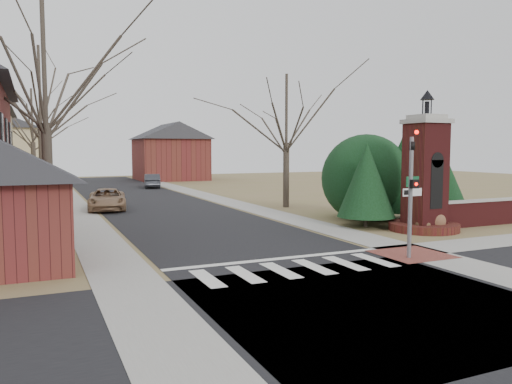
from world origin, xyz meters
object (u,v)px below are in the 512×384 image
sign_post (412,197)px  distant_car (152,181)px  pickup_truck (107,199)px  traffic_signal_pole (411,184)px  brick_gate_monument (425,184)px

sign_post → distant_car: (-2.50, 34.10, -1.27)m
sign_post → pickup_truck: size_ratio=0.58×
traffic_signal_pole → pickup_truck: (-7.70, 18.63, -1.92)m
brick_gate_monument → distant_car: bearing=100.8°
traffic_signal_pole → brick_gate_monument: (4.70, 4.42, -0.42)m
traffic_signal_pole → brick_gate_monument: bearing=43.2°
sign_post → brick_gate_monument: brick_gate_monument is taller
traffic_signal_pole → distant_car: size_ratio=1.10×
brick_gate_monument → pickup_truck: (-12.40, 14.21, -1.50)m
sign_post → brick_gate_monument: bearing=41.4°
sign_post → pickup_truck: (-8.99, 17.21, -1.28)m
brick_gate_monument → pickup_truck: 18.92m
traffic_signal_pole → brick_gate_monument: brick_gate_monument is taller
brick_gate_monument → pickup_truck: brick_gate_monument is taller
brick_gate_monument → pickup_truck: bearing=131.1°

